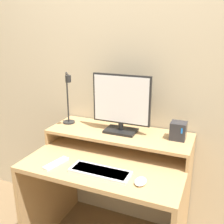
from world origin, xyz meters
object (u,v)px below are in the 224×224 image
object	(u,v)px
router_dock	(178,131)
mouse	(141,181)
remote_control	(56,163)
keyboard	(100,172)
monitor	(121,104)
desk_lamp	(68,101)

from	to	relation	value
router_dock	mouse	size ratio (longest dim) A/B	1.24
remote_control	keyboard	bearing A→B (deg)	2.97
mouse	remote_control	size ratio (longest dim) A/B	0.51
monitor	remote_control	world-z (taller)	monitor
desk_lamp	mouse	bearing A→B (deg)	-29.20
keyboard	remote_control	bearing A→B (deg)	-177.03
keyboard	remote_control	xyz separation A→B (m)	(-0.31, -0.02, -0.00)
desk_lamp	monitor	bearing A→B (deg)	2.47
keyboard	mouse	xyz separation A→B (m)	(0.26, -0.01, 0.00)
mouse	remote_control	distance (m)	0.57
monitor	router_dock	xyz separation A→B (m)	(0.41, 0.03, -0.15)
keyboard	monitor	bearing A→B (deg)	92.92
remote_control	monitor	bearing A→B (deg)	55.35
router_dock	remote_control	world-z (taller)	router_dock
desk_lamp	remote_control	bearing A→B (deg)	-70.94
keyboard	desk_lamp	bearing A→B (deg)	139.40
desk_lamp	remote_control	size ratio (longest dim) A/B	2.12
monitor	router_dock	distance (m)	0.44
monitor	remote_control	size ratio (longest dim) A/B	2.21
router_dock	keyboard	distance (m)	0.60
desk_lamp	remote_control	xyz separation A→B (m)	(0.14, -0.40, -0.31)
mouse	remote_control	bearing A→B (deg)	-179.59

